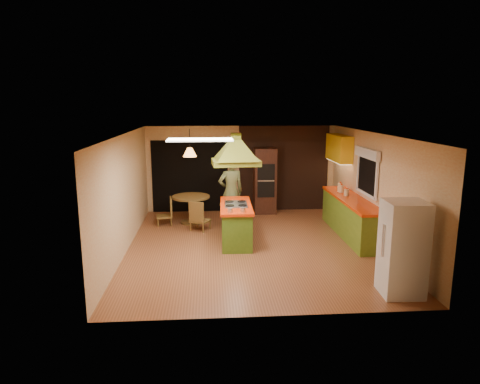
{
  "coord_description": "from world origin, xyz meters",
  "views": [
    {
      "loc": [
        -0.94,
        -9.12,
        3.15
      ],
      "look_at": [
        -0.25,
        0.42,
        1.15
      ],
      "focal_mm": 32.0,
      "sensor_mm": 36.0,
      "label": 1
    }
  ],
  "objects": [
    {
      "name": "ceiling_plane",
      "position": [
        0.0,
        0.0,
        2.5
      ],
      "size": [
        6.5,
        6.5,
        0.0
      ],
      "primitive_type": "plane",
      "rotation": [
        3.14,
        0.0,
        0.0
      ],
      "color": "silver",
      "rests_on": "room_walls"
    },
    {
      "name": "right_counter",
      "position": [
        2.45,
        0.6,
        0.46
      ],
      "size": [
        0.62,
        3.05,
        0.92
      ],
      "color": "olive",
      "rests_on": "ground"
    },
    {
      "name": "fluor_panel",
      "position": [
        -1.1,
        -1.2,
        2.48
      ],
      "size": [
        1.2,
        0.6,
        0.03
      ],
      "primitive_type": "cube",
      "color": "white",
      "rests_on": "ceiling_plane"
    },
    {
      "name": "canister_large",
      "position": [
        2.4,
        1.39,
        1.03
      ],
      "size": [
        0.18,
        0.18,
        0.21
      ],
      "primitive_type": "cylinder",
      "rotation": [
        0.0,
        0.0,
        0.23
      ],
      "color": "beige",
      "rests_on": "right_counter"
    },
    {
      "name": "brick_panel",
      "position": [
        1.25,
        3.23,
        1.25
      ],
      "size": [
        2.64,
        0.03,
        2.5
      ],
      "primitive_type": "cube",
      "color": "#381E14",
      "rests_on": "ground"
    },
    {
      "name": "ground",
      "position": [
        0.0,
        0.0,
        0.0
      ],
      "size": [
        6.5,
        6.5,
        0.0
      ],
      "primitive_type": "plane",
      "color": "brown",
      "rests_on": "ground"
    },
    {
      "name": "canister_small",
      "position": [
        2.4,
        0.89,
        1.0
      ],
      "size": [
        0.13,
        0.13,
        0.16
      ],
      "primitive_type": "cylinder",
      "rotation": [
        0.0,
        0.0,
        -0.05
      ],
      "color": "beige",
      "rests_on": "right_counter"
    },
    {
      "name": "wall_oven",
      "position": [
        0.65,
        2.95,
        0.94
      ],
      "size": [
        0.63,
        0.61,
        1.89
      ],
      "rotation": [
        0.0,
        0.0,
        0.01
      ],
      "color": "#422015",
      "rests_on": "ground"
    },
    {
      "name": "nook_opening",
      "position": [
        -1.5,
        3.23,
        1.05
      ],
      "size": [
        2.2,
        0.03,
        2.1
      ],
      "primitive_type": "cube",
      "color": "black",
      "rests_on": "ground"
    },
    {
      "name": "refrigerator",
      "position": [
        2.23,
        -2.64,
        0.8
      ],
      "size": [
        0.68,
        0.65,
        1.6
      ],
      "primitive_type": "cube",
      "rotation": [
        0.0,
        0.0,
        -0.04
      ],
      "color": "white",
      "rests_on": "ground"
    },
    {
      "name": "pendant_lamp",
      "position": [
        -1.43,
        1.95,
        1.9
      ],
      "size": [
        0.42,
        0.42,
        0.23
      ],
      "primitive_type": "cone",
      "rotation": [
        0.0,
        0.0,
        -0.22
      ],
      "color": "#FF9E3F",
      "rests_on": "ceiling_plane"
    },
    {
      "name": "upper_cabinets",
      "position": [
        2.57,
        2.2,
        1.95
      ],
      "size": [
        0.34,
        1.4,
        0.7
      ],
      "primitive_type": "cube",
      "color": "yellow",
      "rests_on": "room_walls"
    },
    {
      "name": "man",
      "position": [
        -0.4,
        1.55,
        0.92
      ],
      "size": [
        0.77,
        0.62,
        1.84
      ],
      "primitive_type": "imported",
      "rotation": [
        0.0,
        0.0,
        3.44
      ],
      "color": "#50542C",
      "rests_on": "ground"
    },
    {
      "name": "dining_table",
      "position": [
        -1.43,
        1.95,
        0.52
      ],
      "size": [
        0.99,
        0.99,
        0.74
      ],
      "rotation": [
        0.0,
        0.0,
        -0.37
      ],
      "color": "brown",
      "rests_on": "ground"
    },
    {
      "name": "kitchen_island",
      "position": [
        -0.35,
        0.32,
        0.45
      ],
      "size": [
        0.75,
        1.78,
        0.9
      ],
      "rotation": [
        0.0,
        0.0,
        -0.03
      ],
      "color": "#4A6F1B",
      "rests_on": "ground"
    },
    {
      "name": "room_walls",
      "position": [
        0.0,
        0.0,
        1.25
      ],
      "size": [
        5.5,
        6.5,
        6.5
      ],
      "color": "beige",
      "rests_on": "ground"
    },
    {
      "name": "chair_near",
      "position": [
        -1.18,
        1.3,
        0.38
      ],
      "size": [
        0.57,
        0.57,
        0.77
      ],
      "primitive_type": null,
      "rotation": [
        0.0,
        0.0,
        2.66
      ],
      "color": "brown",
      "rests_on": "ground"
    },
    {
      "name": "chair_left",
      "position": [
        -2.13,
        1.85,
        0.36
      ],
      "size": [
        0.45,
        0.45,
        0.73
      ],
      "primitive_type": null,
      "rotation": [
        0.0,
        0.0,
        -1.45
      ],
      "color": "brown",
      "rests_on": "ground"
    },
    {
      "name": "window_right",
      "position": [
        2.7,
        0.4,
        1.77
      ],
      "size": [
        0.12,
        1.35,
        1.06
      ],
      "color": "black",
      "rests_on": "room_walls"
    },
    {
      "name": "canister_medium",
      "position": [
        2.4,
        1.3,
        1.01
      ],
      "size": [
        0.16,
        0.16,
        0.18
      ],
      "primitive_type": "cylinder",
      "rotation": [
        0.0,
        0.0,
        -0.25
      ],
      "color": "beige",
      "rests_on": "right_counter"
    },
    {
      "name": "range_hood",
      "position": [
        -0.35,
        0.32,
        2.25
      ],
      "size": [
        1.09,
        0.82,
        0.8
      ],
      "rotation": [
        0.0,
        0.0,
        0.06
      ],
      "color": "olive",
      "rests_on": "ceiling_plane"
    }
  ]
}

